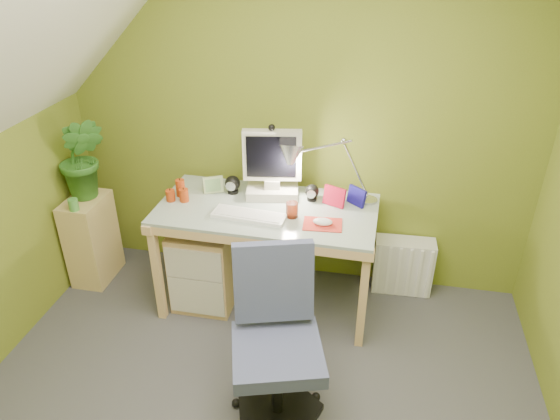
% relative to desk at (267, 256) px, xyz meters
% --- Properties ---
extents(wall_back, '(3.20, 0.01, 2.40)m').
position_rel_desk_xyz_m(wall_back, '(0.12, 0.42, 0.82)').
color(wall_back, olive).
rests_on(wall_back, floor).
extents(desk, '(1.42, 0.73, 0.75)m').
position_rel_desk_xyz_m(desk, '(0.00, 0.00, 0.00)').
color(desk, tan).
rests_on(desk, floor).
extents(monitor, '(0.39, 0.27, 0.50)m').
position_rel_desk_xyz_m(monitor, '(0.00, 0.18, 0.62)').
color(monitor, beige).
rests_on(monitor, desk).
extents(speaker_left, '(0.11, 0.11, 0.12)m').
position_rel_desk_xyz_m(speaker_left, '(-0.27, 0.16, 0.44)').
color(speaker_left, black).
rests_on(speaker_left, desk).
extents(speaker_right, '(0.11, 0.11, 0.11)m').
position_rel_desk_xyz_m(speaker_right, '(0.27, 0.16, 0.43)').
color(speaker_right, black).
rests_on(speaker_right, desk).
extents(keyboard, '(0.47, 0.19, 0.02)m').
position_rel_desk_xyz_m(keyboard, '(-0.08, -0.14, 0.39)').
color(keyboard, white).
rests_on(keyboard, desk).
extents(mousepad, '(0.25, 0.18, 0.01)m').
position_rel_desk_xyz_m(mousepad, '(0.38, -0.14, 0.38)').
color(mousepad, red).
rests_on(mousepad, desk).
extents(mouse, '(0.13, 0.10, 0.04)m').
position_rel_desk_xyz_m(mouse, '(0.38, -0.14, 0.40)').
color(mouse, white).
rests_on(mouse, mousepad).
extents(amber_tumbler, '(0.09, 0.09, 0.10)m').
position_rel_desk_xyz_m(amber_tumbler, '(0.18, -0.08, 0.43)').
color(amber_tumbler, '#9D3416').
rests_on(amber_tumbler, desk).
extents(candle_cluster, '(0.17, 0.16, 0.12)m').
position_rel_desk_xyz_m(candle_cluster, '(-0.60, 0.01, 0.43)').
color(candle_cluster, '#AE370F').
rests_on(candle_cluster, desk).
extents(photo_frame_red, '(0.15, 0.08, 0.13)m').
position_rel_desk_xyz_m(photo_frame_red, '(0.42, 0.12, 0.44)').
color(photo_frame_red, '#B3132E').
rests_on(photo_frame_red, desk).
extents(photo_frame_blue, '(0.12, 0.10, 0.12)m').
position_rel_desk_xyz_m(photo_frame_blue, '(0.56, 0.16, 0.44)').
color(photo_frame_blue, navy).
rests_on(photo_frame_blue, desk).
extents(photo_frame_green, '(0.13, 0.08, 0.11)m').
position_rel_desk_xyz_m(photo_frame_green, '(-0.40, 0.14, 0.43)').
color(photo_frame_green, '#A5B97F').
rests_on(photo_frame_green, desk).
extents(desk_lamp, '(0.62, 0.28, 0.66)m').
position_rel_desk_xyz_m(desk_lamp, '(0.45, 0.18, 0.71)').
color(desk_lamp, '#B6B6BB').
rests_on(desk_lamp, desk).
extents(side_ledge, '(0.24, 0.38, 0.66)m').
position_rel_desk_xyz_m(side_ledge, '(-1.33, 0.03, -0.05)').
color(side_ledge, '#D8B672').
rests_on(side_ledge, floor).
extents(potted_plant, '(0.37, 0.31, 0.60)m').
position_rel_desk_xyz_m(potted_plant, '(-1.30, 0.08, 0.58)').
color(potted_plant, '#306B23').
rests_on(potted_plant, side_ledge).
extents(green_cup, '(0.07, 0.07, 0.08)m').
position_rel_desk_xyz_m(green_cup, '(-1.31, -0.12, 0.32)').
color(green_cup, '#509F42').
rests_on(green_cup, side_ledge).
extents(task_chair, '(0.64, 0.64, 0.93)m').
position_rel_desk_xyz_m(task_chair, '(0.26, -0.94, 0.09)').
color(task_chair, '#404669').
rests_on(task_chair, floor).
extents(radiator, '(0.42, 0.18, 0.41)m').
position_rel_desk_xyz_m(radiator, '(0.92, 0.32, -0.17)').
color(radiator, silver).
rests_on(radiator, floor).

